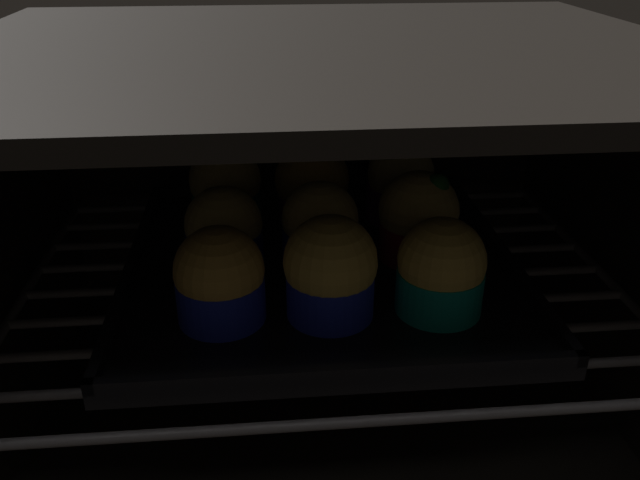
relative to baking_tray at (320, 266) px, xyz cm
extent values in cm
cube|color=black|center=(0.00, -1.14, -15.43)|extent=(59.00, 47.00, 1.50)
cube|color=black|center=(0.00, -1.14, 20.07)|extent=(59.00, 47.00, 1.50)
cube|color=black|center=(0.00, 21.61, 2.32)|extent=(59.00, 1.50, 34.00)
cube|color=black|center=(28.75, -1.14, 2.32)|extent=(1.50, 47.00, 34.00)
cylinder|color=#4C494C|center=(0.00, -20.14, -1.08)|extent=(54.00, 0.80, 0.80)
cylinder|color=#4C494C|center=(0.00, -15.39, -1.08)|extent=(54.00, 0.80, 0.80)
cylinder|color=#4C494C|center=(0.00, -10.64, -1.08)|extent=(54.00, 0.80, 0.80)
cylinder|color=#4C494C|center=(0.00, -5.89, -1.08)|extent=(54.00, 0.80, 0.80)
cylinder|color=#4C494C|center=(0.00, -1.14, -1.08)|extent=(54.00, 0.80, 0.80)
cylinder|color=#4C494C|center=(0.00, 3.61, -1.08)|extent=(54.00, 0.80, 0.80)
cylinder|color=#4C494C|center=(0.00, 8.36, -1.08)|extent=(54.00, 0.80, 0.80)
cylinder|color=#4C494C|center=(0.00, 13.11, -1.08)|extent=(54.00, 0.80, 0.80)
cylinder|color=#4C494C|center=(0.00, 17.86, -1.08)|extent=(54.00, 0.80, 0.80)
cylinder|color=#4C494C|center=(-27.00, -1.14, -1.08)|extent=(0.80, 42.00, 0.80)
cylinder|color=#4C494C|center=(27.00, -1.14, -1.08)|extent=(0.80, 42.00, 0.80)
cube|color=black|center=(0.00, 0.00, -0.08)|extent=(35.57, 35.57, 1.20)
cube|color=black|center=(0.00, -17.39, 1.02)|extent=(35.57, 0.80, 1.00)
cube|color=black|center=(0.00, 17.39, 1.02)|extent=(35.57, 0.80, 1.00)
cube|color=black|center=(-17.39, 0.00, 1.02)|extent=(0.80, 35.57, 1.00)
cube|color=black|center=(17.39, 0.00, 1.02)|extent=(0.80, 35.57, 1.00)
cylinder|color=#1928B7|center=(-8.73, -8.85, 2.36)|extent=(7.09, 7.09, 3.68)
sphere|color=gold|center=(-8.73, -8.85, 4.89)|extent=(7.18, 7.18, 7.18)
cylinder|color=#1928B7|center=(0.36, -9.04, 2.36)|extent=(7.09, 7.09, 3.68)
sphere|color=gold|center=(0.36, -9.04, 5.36)|extent=(7.52, 7.52, 7.52)
sphere|color=#19511E|center=(-0.11, -8.35, 7.51)|extent=(2.31, 2.31, 2.31)
cylinder|color=#0C8C84|center=(8.92, -9.18, 2.36)|extent=(7.09, 7.09, 3.68)
sphere|color=gold|center=(8.92, -9.18, 5.05)|extent=(7.14, 7.14, 7.14)
cylinder|color=#1928B7|center=(-8.76, -0.10, 2.36)|extent=(7.09, 7.09, 3.68)
sphere|color=#DBBC60|center=(-8.76, -0.10, 4.75)|extent=(7.06, 7.06, 7.06)
cylinder|color=#1928B7|center=(0.18, -0.14, 2.36)|extent=(7.09, 7.09, 3.68)
sphere|color=#DBBC60|center=(0.18, -0.14, 4.92)|extent=(7.07, 7.07, 7.07)
sphere|color=#28702D|center=(-0.29, 0.18, 6.88)|extent=(1.69, 1.69, 1.69)
cylinder|color=red|center=(9.19, 0.17, 2.36)|extent=(7.09, 7.09, 3.68)
sphere|color=#DBBC60|center=(9.19, 0.17, 5.27)|extent=(7.49, 7.49, 7.49)
sphere|color=#1E6023|center=(10.49, -0.71, 8.12)|extent=(2.13, 2.13, 2.13)
cylinder|color=#0C8C84|center=(-8.95, 9.38, 2.36)|extent=(7.09, 7.09, 3.68)
sphere|color=#DBBC60|center=(-8.95, 9.38, 5.40)|extent=(7.39, 7.39, 7.39)
sphere|color=#1E6023|center=(-8.94, 9.38, 7.82)|extent=(2.27, 2.27, 2.27)
cylinder|color=#7A238C|center=(-0.14, 9.28, 2.36)|extent=(7.09, 7.09, 3.68)
sphere|color=gold|center=(-0.14, 9.28, 5.16)|extent=(7.76, 7.76, 7.76)
cylinder|color=#7A238C|center=(9.31, 9.16, 2.36)|extent=(7.09, 7.09, 3.68)
sphere|color=#E0CC7A|center=(9.31, 9.16, 5.59)|extent=(6.97, 6.97, 6.97)
camera|label=1|loc=(-4.87, -53.63, 29.79)|focal=36.49mm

